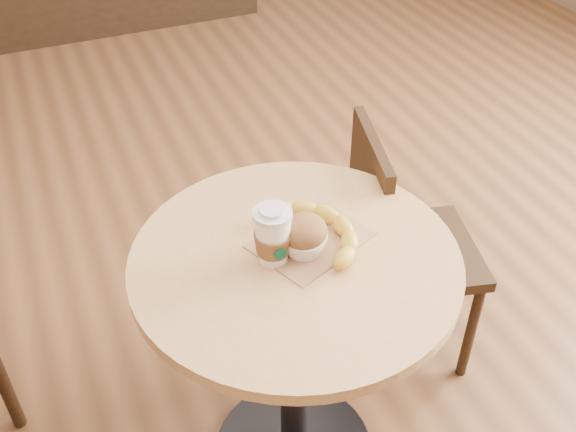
# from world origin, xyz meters

# --- Properties ---
(cafe_table) EXTENTS (0.71, 0.71, 0.75)m
(cafe_table) POSITION_xyz_m (0.07, -0.11, 0.54)
(cafe_table) COLOR black
(cafe_table) RESTS_ON ground
(chair_right) EXTENTS (0.43, 0.43, 0.80)m
(chair_right) POSITION_xyz_m (0.50, 0.13, 0.44)
(chair_right) COLOR black
(chair_right) RESTS_ON ground
(kraft_bag) EXTENTS (0.29, 0.26, 0.00)m
(kraft_bag) POSITION_xyz_m (0.12, -0.08, 0.75)
(kraft_bag) COLOR #A87651
(kraft_bag) RESTS_ON cafe_table
(coffee_cup) EXTENTS (0.08, 0.08, 0.14)m
(coffee_cup) POSITION_xyz_m (0.02, -0.11, 0.81)
(coffee_cup) COLOR white
(coffee_cup) RESTS_ON cafe_table
(muffin) EXTENTS (0.10, 0.10, 0.09)m
(muffin) POSITION_xyz_m (0.09, -0.11, 0.80)
(muffin) COLOR white
(muffin) RESTS_ON kraft_bag
(banana) EXTENTS (0.23, 0.30, 0.04)m
(banana) POSITION_xyz_m (0.14, -0.08, 0.77)
(banana) COLOR gold
(banana) RESTS_ON kraft_bag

